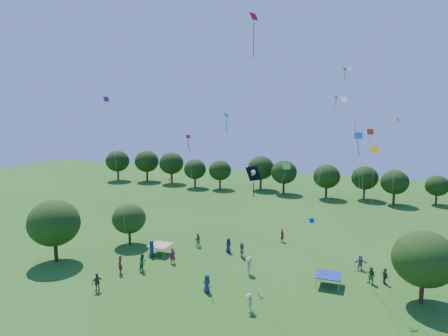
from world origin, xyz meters
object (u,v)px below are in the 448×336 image
at_px(tent_red_stripe, 160,245).
at_px(tent_blue, 329,275).
at_px(near_tree_east, 424,259).
at_px(pirate_kite, 254,175).
at_px(near_tree_west, 54,223).
at_px(near_tree_north, 129,219).
at_px(red_high_kite, 247,63).

height_order(tent_red_stripe, tent_blue, same).
height_order(near_tree_east, pirate_kite, pirate_kite).
bearing_deg(tent_red_stripe, near_tree_west, -147.99).
bearing_deg(tent_blue, tent_red_stripe, 175.44).
relative_size(near_tree_east, pirate_kite, 0.61).
height_order(near_tree_north, near_tree_east, near_tree_east).
bearing_deg(near_tree_north, near_tree_west, -119.67).
relative_size(near_tree_north, red_high_kite, 0.21).
xyz_separation_m(near_tree_east, tent_blue, (-7.61, 0.59, -2.87)).
height_order(near_tree_east, tent_blue, near_tree_east).
xyz_separation_m(near_tree_east, pirate_kite, (-13.10, -5.23, 7.01)).
bearing_deg(near_tree_north, tent_red_stripe, -17.10).
distance_m(tent_red_stripe, pirate_kite, 17.80).
bearing_deg(tent_red_stripe, near_tree_east, -4.52).
height_order(near_tree_east, red_high_kite, red_high_kite).
relative_size(near_tree_north, pirate_kite, 0.48).
xyz_separation_m(near_tree_north, pirate_kite, (17.98, -8.85, 7.76)).
height_order(tent_red_stripe, pirate_kite, pirate_kite).
xyz_separation_m(near_tree_west, tent_red_stripe, (9.28, 5.80, -3.17)).
bearing_deg(pirate_kite, tent_red_stripe, 150.53).
bearing_deg(near_tree_north, red_high_kite, -15.61).
bearing_deg(tent_blue, near_tree_east, -4.43).
bearing_deg(near_tree_east, tent_red_stripe, 175.48).
bearing_deg(near_tree_west, red_high_kite, 8.18).
relative_size(tent_red_stripe, pirate_kite, 0.21).
bearing_deg(tent_red_stripe, pirate_kite, -29.47).
distance_m(near_tree_north, tent_red_stripe, 5.72).
relative_size(near_tree_east, red_high_kite, 0.27).
xyz_separation_m(tent_red_stripe, pirate_kite, (12.90, -7.29, 9.88)).
relative_size(near_tree_west, near_tree_north, 1.34).
xyz_separation_m(near_tree_west, tent_blue, (27.67, 4.33, -3.17)).
bearing_deg(near_tree_north, tent_blue, -7.36).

